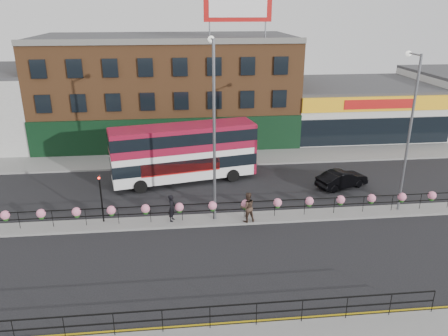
{
  "coord_description": "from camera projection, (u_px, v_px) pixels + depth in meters",
  "views": [
    {
      "loc": [
        -3.01,
        -25.15,
        13.11
      ],
      "look_at": [
        0.0,
        3.0,
        2.5
      ],
      "focal_mm": 35.0,
      "sensor_mm": 36.0,
      "label": 1
    }
  ],
  "objects": [
    {
      "name": "south_railing",
      "position": [
        210.0,
        312.0,
        18.38
      ],
      "size": [
        20.04,
        0.05,
        1.12
      ],
      "color": "black",
      "rests_on": "south_pavement"
    },
    {
      "name": "brick_building",
      "position": [
        168.0,
        88.0,
        44.7
      ],
      "size": [
        25.0,
        12.21,
        10.3
      ],
      "color": "brown",
      "rests_on": "ground"
    },
    {
      "name": "traffic_light_median",
      "position": [
        100.0,
        188.0,
        27.02
      ],
      "size": [
        0.15,
        0.28,
        3.65
      ],
      "color": "black",
      "rests_on": "median"
    },
    {
      "name": "pedestrian_a",
      "position": [
        172.0,
        208.0,
        27.65
      ],
      "size": [
        0.89,
        0.79,
        1.77
      ],
      "primitive_type": "imported",
      "rotation": [
        0.0,
        0.0,
        1.27
      ],
      "color": "black",
      "rests_on": "median"
    },
    {
      "name": "supermarket",
      "position": [
        353.0,
        107.0,
        47.51
      ],
      "size": [
        15.0,
        12.25,
        5.3
      ],
      "color": "silver",
      "rests_on": "ground"
    },
    {
      "name": "north_pavement",
      "position": [
        213.0,
        158.0,
        39.46
      ],
      "size": [
        60.0,
        4.0,
        0.15
      ],
      "primitive_type": "cube",
      "color": "gray",
      "rests_on": "ground"
    },
    {
      "name": "ground",
      "position": [
        229.0,
        220.0,
        28.32
      ],
      "size": [
        120.0,
        120.0,
        0.0
      ],
      "primitive_type": "plane",
      "color": "black",
      "rests_on": "ground"
    },
    {
      "name": "yellow_line_outer",
      "position": [
        255.0,
        324.0,
        19.12
      ],
      "size": [
        60.0,
        0.1,
        0.01
      ],
      "primitive_type": "cube",
      "color": "gold",
      "rests_on": "ground"
    },
    {
      "name": "car",
      "position": [
        342.0,
        179.0,
        33.21
      ],
      "size": [
        4.07,
        5.0,
        1.34
      ],
      "primitive_type": "imported",
      "rotation": [
        0.0,
        0.0,
        1.93
      ],
      "color": "black",
      "rests_on": "ground"
    },
    {
      "name": "double_decker_bus",
      "position": [
        184.0,
        148.0,
        33.65
      ],
      "size": [
        11.46,
        4.82,
        4.52
      ],
      "color": "white",
      "rests_on": "ground"
    },
    {
      "name": "lamp_column_east",
      "position": [
        409.0,
        121.0,
        27.62
      ],
      "size": [
        0.37,
        1.8,
        10.26
      ],
      "color": "slate",
      "rests_on": "median"
    },
    {
      "name": "pedestrian_b",
      "position": [
        247.0,
        207.0,
        27.52
      ],
      "size": [
        1.24,
        1.11,
        1.98
      ],
      "primitive_type": "imported",
      "rotation": [
        0.0,
        0.0,
        3.34
      ],
      "color": "#402E24",
      "rests_on": "median"
    },
    {
      "name": "billboard",
      "position": [
        238.0,
        4.0,
        37.89
      ],
      "size": [
        6.0,
        0.29,
        4.4
      ],
      "color": "#B81312",
      "rests_on": "brick_building"
    },
    {
      "name": "median",
      "position": [
        229.0,
        219.0,
        28.29
      ],
      "size": [
        60.0,
        1.6,
        0.15
      ],
      "primitive_type": "cube",
      "color": "gray",
      "rests_on": "ground"
    },
    {
      "name": "lamp_column_west",
      "position": [
        214.0,
        117.0,
        26.16
      ],
      "size": [
        0.4,
        1.97,
        11.24
      ],
      "color": "slate",
      "rests_on": "median"
    },
    {
      "name": "median_railing",
      "position": [
        229.0,
        206.0,
        27.95
      ],
      "size": [
        30.04,
        0.56,
        1.23
      ],
      "color": "black",
      "rests_on": "median"
    },
    {
      "name": "yellow_line_inner",
      "position": [
        255.0,
        321.0,
        19.28
      ],
      "size": [
        60.0,
        0.1,
        0.01
      ],
      "primitive_type": "cube",
      "color": "gold",
      "rests_on": "ground"
    }
  ]
}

